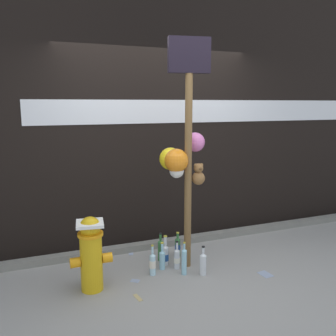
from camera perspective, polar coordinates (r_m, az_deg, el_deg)
ground_plane at (r=3.96m, az=4.39°, el=-17.12°), size 14.00×14.00×0.00m
building_wall at (r=4.75m, az=-2.29°, el=8.48°), size 10.00×0.21×3.35m
curb_strip at (r=4.75m, az=-0.72°, el=-11.79°), size 8.00×0.12×0.08m
memorial_post at (r=3.89m, az=2.42°, el=3.94°), size 0.54×0.37×2.48m
fire_hydrant at (r=3.67m, az=-12.08°, el=-12.86°), size 0.41×0.29×0.75m
bottle_0 at (r=4.43m, az=1.54°, el=-12.26°), size 0.07×0.07×0.30m
bottle_1 at (r=4.31m, az=-1.19°, el=-12.71°), size 0.06×0.06×0.34m
bottle_2 at (r=3.99m, az=2.57°, el=-14.45°), size 0.06×0.06×0.36m
bottle_3 at (r=4.11m, az=-0.92°, el=-14.14°), size 0.06×0.06×0.31m
bottle_4 at (r=4.21m, az=-0.42°, el=-13.48°), size 0.07×0.07×0.35m
bottle_5 at (r=4.01m, az=5.56°, el=-14.72°), size 0.07×0.07×0.32m
bottle_6 at (r=4.13m, az=1.42°, el=-14.08°), size 0.07×0.07×0.32m
bottle_7 at (r=4.27m, az=3.15°, el=-13.19°), size 0.07×0.07×0.31m
bottle_8 at (r=3.99m, az=-2.46°, el=-14.84°), size 0.07×0.07×0.34m
litter_0 at (r=3.93m, az=-5.22°, el=-17.32°), size 0.11×0.11×0.01m
litter_1 at (r=3.64m, az=-4.79°, el=-19.73°), size 0.07×0.15×0.01m
litter_2 at (r=4.56m, az=-5.87°, el=-13.31°), size 0.08×0.10×0.01m
litter_3 at (r=4.18m, az=15.15°, el=-15.90°), size 0.13×0.16×0.01m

